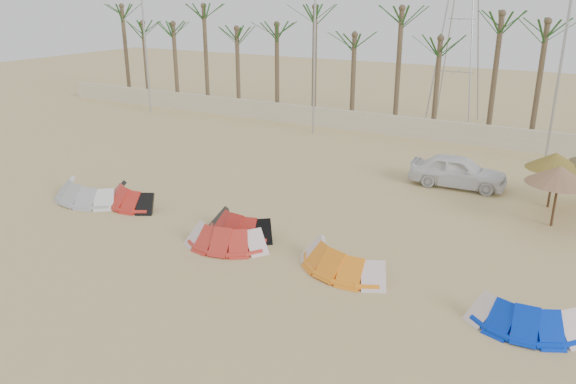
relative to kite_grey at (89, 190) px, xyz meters
The scene contains 16 objects.
ground 9.90m from the kite_grey, 24.20° to the right, with size 120.00×120.00×0.00m, color tan.
boundary_wall 20.09m from the kite_grey, 63.30° to the left, with size 60.00×0.30×1.30m, color beige.
palm_line 22.54m from the kite_grey, 63.51° to the left, with size 52.00×4.00×7.70m.
lamp_a 20.06m from the kite_grey, 124.46° to the left, with size 1.25×0.14×11.00m.
lamp_b 17.09m from the kite_grey, 79.13° to the left, with size 1.25×0.14×11.00m.
lamp_c 23.96m from the kite_grey, 43.06° to the left, with size 1.25×0.14×11.00m.
pylon 25.96m from the kite_grey, 67.28° to the left, with size 3.00×3.00×14.00m, color #A5A8AD, non-canonical shape.
kite_grey is the anchor object (origin of this frame).
kite_red_left 2.22m from the kite_grey, 13.97° to the left, with size 3.35×2.16×0.90m.
kite_red_mid 8.00m from the kite_grey, ahead, with size 3.03×1.76×0.90m.
kite_red_right 8.31m from the kite_grey, ahead, with size 3.27×2.06×0.90m.
kite_orange 12.62m from the kite_grey, ahead, with size 3.72×2.38×0.90m.
kite_blue 18.39m from the kite_grey, ahead, with size 3.07×1.70×0.90m.
parasol_left 20.04m from the kite_grey, 26.55° to the left, with size 2.34×2.34×2.42m.
parasol_mid 19.50m from the kite_grey, 20.39° to the left, with size 2.47×2.47×2.45m.
car 16.90m from the kite_grey, 35.26° to the left, with size 1.78×4.42×1.51m, color white.
Camera 1 is at (10.15, -12.01, 8.65)m, focal length 35.00 mm.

